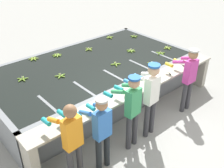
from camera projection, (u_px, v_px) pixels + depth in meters
ground_plane at (142, 124)px, 6.13m from camera, size 80.00×80.00×0.00m
wash_tank at (92, 78)px, 7.14m from camera, size 5.41×2.93×0.91m
work_ledge at (136, 97)px, 5.94m from camera, size 5.41×0.45×0.91m
worker_0 at (71, 137)px, 4.30m from camera, size 0.44×0.72×1.64m
worker_1 at (101, 128)px, 4.58m from camera, size 0.43×0.72×1.56m
worker_2 at (132, 106)px, 5.05m from camera, size 0.46×0.74×1.65m
worker_3 at (150, 93)px, 5.35m from camera, size 0.44×0.73×1.71m
worker_4 at (189, 75)px, 6.17m from camera, size 0.41×0.72×1.63m
banana_bunch_floating_0 at (89, 49)px, 7.68m from camera, size 0.28×0.28×0.08m
banana_bunch_floating_1 at (57, 55)px, 7.31m from camera, size 0.28×0.28×0.08m
banana_bunch_floating_2 at (116, 64)px, 6.82m from camera, size 0.26×0.26×0.08m
banana_bunch_floating_3 at (22, 79)px, 6.12m from camera, size 0.28×0.27×0.08m
banana_bunch_floating_4 at (131, 51)px, 7.58m from camera, size 0.28×0.26×0.08m
banana_bunch_floating_6 at (134, 36)px, 8.63m from camera, size 0.27×0.27×0.08m
banana_bunch_floating_7 at (161, 53)px, 7.44m from camera, size 0.27×0.28×0.08m
banana_bunch_floating_8 at (33, 59)px, 7.10m from camera, size 0.27×0.28×0.08m
banana_bunch_floating_9 at (110, 37)px, 8.53m from camera, size 0.28×0.28×0.08m
banana_bunch_floating_10 at (168, 48)px, 7.77m from camera, size 0.28×0.28×0.08m
banana_bunch_floating_11 at (152, 64)px, 6.83m from camera, size 0.28×0.28×0.08m
banana_bunch_floating_12 at (60, 76)px, 6.26m from camera, size 0.27×0.28×0.08m
knife_0 at (182, 65)px, 6.80m from camera, size 0.17×0.33×0.02m
knife_1 at (169, 73)px, 6.40m from camera, size 0.22×0.31×0.02m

